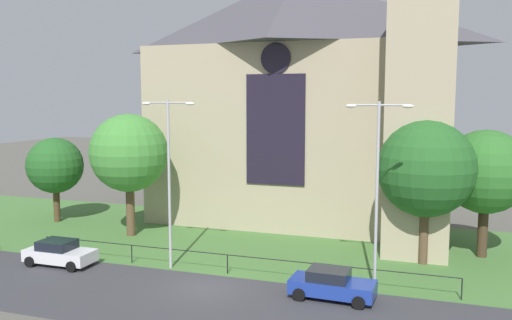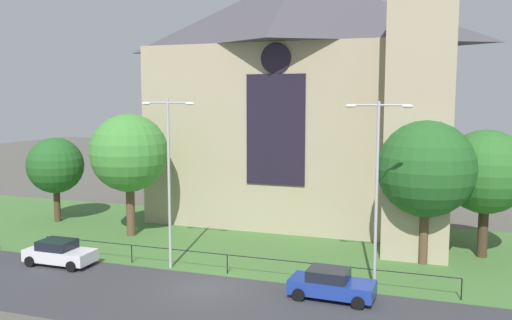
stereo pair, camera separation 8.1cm
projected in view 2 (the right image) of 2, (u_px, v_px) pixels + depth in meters
ground at (264, 240)px, 37.71m from camera, size 160.00×160.00×0.00m
road_asphalt at (189, 301)px, 26.43m from camera, size 120.00×8.00×0.01m
grass_verge at (255, 248)px, 35.83m from camera, size 120.00×20.00×0.01m
church_building at (304, 94)px, 43.17m from camera, size 23.20×16.20×26.00m
iron_railing at (227, 257)px, 30.48m from camera, size 25.11×0.07×1.13m
tree_left_far at (55, 166)px, 43.02m from camera, size 4.48×4.48×6.84m
tree_left_near at (129, 153)px, 38.42m from camera, size 5.62×5.62×8.88m
tree_right_far at (486, 172)px, 33.20m from camera, size 5.24×5.24×8.06m
tree_right_near at (426, 169)px, 31.77m from camera, size 5.78×5.78×8.70m
streetlamp_near at (169, 165)px, 30.93m from camera, size 3.37×0.26×9.92m
streetlamp_far at (377, 175)px, 27.14m from camera, size 3.37×0.26×9.84m
parked_car_white at (60, 253)px, 32.11m from camera, size 4.21×2.03×1.51m
parked_car_blue at (331, 284)px, 26.68m from camera, size 4.27×2.17×1.51m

